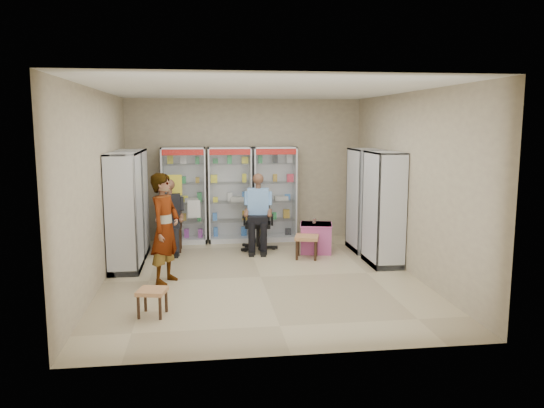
{
  "coord_description": "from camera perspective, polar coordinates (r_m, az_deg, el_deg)",
  "views": [
    {
      "loc": [
        -0.91,
        -8.34,
        2.48
      ],
      "look_at": [
        0.28,
        0.7,
        1.1
      ],
      "focal_mm": 35.0,
      "sensor_mm": 36.0,
      "label": 1
    }
  ],
  "objects": [
    {
      "name": "cabinet_left_near",
      "position": [
        9.26,
        -15.59,
        -0.89
      ],
      "size": [
        0.9,
        0.5,
        2.0
      ],
      "primitive_type": "cube",
      "rotation": [
        0.0,
        0.0,
        -1.57
      ],
      "color": "silver",
      "rests_on": "floor"
    },
    {
      "name": "seated_customer",
      "position": [
        10.47,
        -10.88,
        -1.48
      ],
      "size": [
        0.44,
        0.6,
        1.34
      ],
      "primitive_type": null,
      "color": "black",
      "rests_on": "floor"
    },
    {
      "name": "standing_man",
      "position": [
        8.42,
        -11.43,
        -2.6
      ],
      "size": [
        0.64,
        0.75,
        1.73
      ],
      "primitive_type": "imported",
      "rotation": [
        0.0,
        0.0,
        1.14
      ],
      "color": "#969698",
      "rests_on": "floor"
    },
    {
      "name": "cabinet_back_mid",
      "position": [
        11.19,
        -4.56,
        1.01
      ],
      "size": [
        0.9,
        0.5,
        2.0
      ],
      "primitive_type": "cube",
      "color": "silver",
      "rests_on": "floor"
    },
    {
      "name": "room_shell",
      "position": [
        8.41,
        -1.26,
        5.14
      ],
      "size": [
        5.02,
        6.02,
        3.01
      ],
      "color": "tan",
      "rests_on": "ground"
    },
    {
      "name": "wooden_chair",
      "position": [
        10.56,
        -10.84,
        -2.5
      ],
      "size": [
        0.42,
        0.42,
        0.94
      ],
      "primitive_type": "cube",
      "color": "black",
      "rests_on": "floor"
    },
    {
      "name": "tea_glass",
      "position": [
        10.35,
        4.56,
        -1.8
      ],
      "size": [
        0.07,
        0.07,
        0.1
      ],
      "primitive_type": "cylinder",
      "color": "#4E2606",
      "rests_on": "pink_trunk"
    },
    {
      "name": "woven_stool_b",
      "position": [
        7.19,
        -12.73,
        -10.28
      ],
      "size": [
        0.42,
        0.42,
        0.35
      ],
      "primitive_type": "cube",
      "rotation": [
        0.0,
        0.0,
        -0.21
      ],
      "color": "#A28A44",
      "rests_on": "floor"
    },
    {
      "name": "cabinet_back_right",
      "position": [
        11.27,
        0.27,
        1.09
      ],
      "size": [
        0.9,
        0.5,
        2.0
      ],
      "primitive_type": "cube",
      "color": "silver",
      "rests_on": "floor"
    },
    {
      "name": "cabinet_left_far",
      "position": [
        10.33,
        -14.75,
        0.11
      ],
      "size": [
        0.9,
        0.5,
        2.0
      ],
      "primitive_type": "cube",
      "rotation": [
        0.0,
        0.0,
        -1.57
      ],
      "color": "#B6B8BE",
      "rests_on": "floor"
    },
    {
      "name": "seated_shopkeeper",
      "position": [
        10.4,
        -1.48,
        -1.14
      ],
      "size": [
        0.56,
        0.71,
        1.43
      ],
      "primitive_type": null,
      "rotation": [
        0.0,
        0.0,
        -0.14
      ],
      "color": "#7090DD",
      "rests_on": "floor"
    },
    {
      "name": "cabinet_right_near",
      "position": [
        9.5,
        11.91,
        -0.52
      ],
      "size": [
        0.9,
        0.5,
        2.0
      ],
      "primitive_type": "cube",
      "rotation": [
        0.0,
        0.0,
        1.57
      ],
      "color": "#A0A3A7",
      "rests_on": "floor"
    },
    {
      "name": "office_chair",
      "position": [
        10.47,
        -1.51,
        -1.92
      ],
      "size": [
        0.69,
        0.69,
        1.12
      ],
      "primitive_type": "cube",
      "rotation": [
        0.0,
        0.0,
        -0.14
      ],
      "color": "black",
      "rests_on": "floor"
    },
    {
      "name": "pink_trunk",
      "position": [
        10.36,
        4.76,
        -3.65
      ],
      "size": [
        0.69,
        0.67,
        0.56
      ],
      "primitive_type": "cube",
      "rotation": [
        0.0,
        0.0,
        -0.21
      ],
      "color": "#B54899",
      "rests_on": "floor"
    },
    {
      "name": "floor",
      "position": [
        8.75,
        -1.22,
        -7.83
      ],
      "size": [
        6.0,
        6.0,
        0.0
      ],
      "primitive_type": "plane",
      "color": "tan",
      "rests_on": "ground"
    },
    {
      "name": "cabinet_back_left",
      "position": [
        11.18,
        -9.42,
        0.91
      ],
      "size": [
        0.9,
        0.5,
        2.0
      ],
      "primitive_type": "cube",
      "color": "#ADAFB5",
      "rests_on": "floor"
    },
    {
      "name": "cabinet_right_far",
      "position": [
        10.53,
        9.94,
        0.43
      ],
      "size": [
        0.9,
        0.5,
        2.0
      ],
      "primitive_type": "cube",
      "rotation": [
        0.0,
        0.0,
        1.57
      ],
      "color": "#A5A7AC",
      "rests_on": "floor"
    },
    {
      "name": "woven_stool_a",
      "position": [
        9.89,
        3.76,
        -4.63
      ],
      "size": [
        0.52,
        0.52,
        0.42
      ],
      "primitive_type": "cube",
      "rotation": [
        0.0,
        0.0,
        -0.26
      ],
      "color": "olive",
      "rests_on": "floor"
    }
  ]
}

